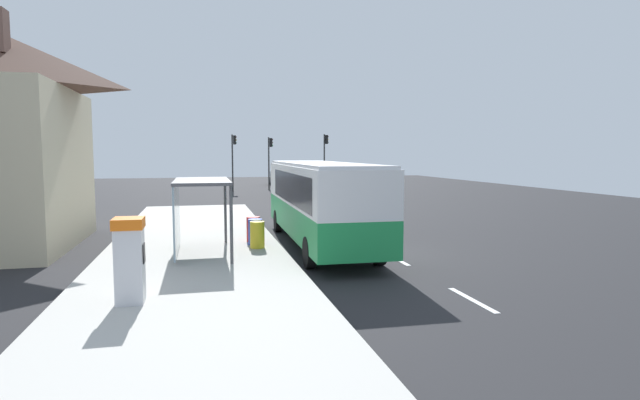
% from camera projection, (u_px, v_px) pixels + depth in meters
% --- Properties ---
extents(ground_plane, '(56.00, 92.00, 0.04)m').
position_uv_depth(ground_plane, '(303.00, 211.00, 31.82)').
color(ground_plane, '#262628').
extents(sidewalk_platform, '(6.20, 30.00, 0.18)m').
position_uv_depth(sidewalk_platform, '(195.00, 249.00, 18.72)').
color(sidewalk_platform, beige).
rests_on(sidewalk_platform, ground).
extents(lane_stripe_seg_0, '(0.16, 2.20, 0.01)m').
position_uv_depth(lane_stripe_seg_0, '(472.00, 300.00, 12.48)').
color(lane_stripe_seg_0, silver).
rests_on(lane_stripe_seg_0, ground).
extents(lane_stripe_seg_1, '(0.16, 2.20, 0.01)m').
position_uv_depth(lane_stripe_seg_1, '(396.00, 259.00, 17.33)').
color(lane_stripe_seg_1, silver).
rests_on(lane_stripe_seg_1, ground).
extents(lane_stripe_seg_2, '(0.16, 2.20, 0.01)m').
position_uv_depth(lane_stripe_seg_2, '(353.00, 236.00, 22.18)').
color(lane_stripe_seg_2, silver).
rests_on(lane_stripe_seg_2, ground).
extents(lane_stripe_seg_3, '(0.16, 2.20, 0.01)m').
position_uv_depth(lane_stripe_seg_3, '(326.00, 221.00, 27.03)').
color(lane_stripe_seg_3, silver).
rests_on(lane_stripe_seg_3, ground).
extents(lane_stripe_seg_4, '(0.16, 2.20, 0.01)m').
position_uv_depth(lane_stripe_seg_4, '(306.00, 211.00, 31.88)').
color(lane_stripe_seg_4, silver).
rests_on(lane_stripe_seg_4, ground).
extents(lane_stripe_seg_5, '(0.16, 2.20, 0.01)m').
position_uv_depth(lane_stripe_seg_5, '(292.00, 203.00, 36.72)').
color(lane_stripe_seg_5, silver).
rests_on(lane_stripe_seg_5, ground).
extents(lane_stripe_seg_6, '(0.16, 2.20, 0.01)m').
position_uv_depth(lane_stripe_seg_6, '(282.00, 197.00, 41.57)').
color(lane_stripe_seg_6, silver).
rests_on(lane_stripe_seg_6, ground).
extents(lane_stripe_seg_7, '(0.16, 2.20, 0.01)m').
position_uv_depth(lane_stripe_seg_7, '(273.00, 193.00, 46.42)').
color(lane_stripe_seg_7, silver).
rests_on(lane_stripe_seg_7, ground).
extents(bus, '(2.71, 11.05, 3.21)m').
position_uv_depth(bus, '(320.00, 198.00, 19.61)').
color(bus, '#1E8C47').
rests_on(bus, ground).
extents(white_van, '(2.06, 5.21, 2.30)m').
position_uv_depth(white_van, '(306.00, 181.00, 41.51)').
color(white_van, white).
rests_on(white_van, ground).
extents(sedan_near, '(2.02, 4.49, 1.52)m').
position_uv_depth(sedan_near, '(278.00, 178.00, 57.17)').
color(sedan_near, black).
rests_on(sedan_near, ground).
extents(sedan_far, '(1.90, 4.43, 1.52)m').
position_uv_depth(sedan_far, '(297.00, 184.00, 46.08)').
color(sedan_far, '#195933').
rests_on(sedan_far, ground).
extents(ticket_machine, '(0.66, 0.76, 1.94)m').
position_uv_depth(ticket_machine, '(130.00, 260.00, 11.59)').
color(ticket_machine, silver).
rests_on(ticket_machine, sidewalk_platform).
extents(recycling_bin_yellow, '(0.52, 0.52, 0.95)m').
position_uv_depth(recycling_bin_yellow, '(257.00, 235.00, 18.36)').
color(recycling_bin_yellow, yellow).
rests_on(recycling_bin_yellow, sidewalk_platform).
extents(recycling_bin_blue, '(0.52, 0.52, 0.95)m').
position_uv_depth(recycling_bin_blue, '(255.00, 232.00, 19.03)').
color(recycling_bin_blue, blue).
rests_on(recycling_bin_blue, sidewalk_platform).
extents(recycling_bin_red, '(0.52, 0.52, 0.95)m').
position_uv_depth(recycling_bin_red, '(253.00, 229.00, 19.71)').
color(recycling_bin_red, red).
rests_on(recycling_bin_red, sidewalk_platform).
extents(traffic_light_near_side, '(0.49, 0.28, 5.36)m').
position_uv_depth(traffic_light_near_side, '(325.00, 153.00, 48.76)').
color(traffic_light_near_side, '#2D2D2D').
rests_on(traffic_light_near_side, ground).
extents(traffic_light_far_side, '(0.49, 0.28, 5.28)m').
position_uv_depth(traffic_light_far_side, '(233.00, 154.00, 47.59)').
color(traffic_light_far_side, '#2D2D2D').
rests_on(traffic_light_far_side, ground).
extents(traffic_light_median, '(0.49, 0.28, 5.08)m').
position_uv_depth(traffic_light_median, '(270.00, 155.00, 49.17)').
color(traffic_light_median, '#2D2D2D').
rests_on(traffic_light_median, ground).
extents(bus_shelter, '(1.80, 4.00, 2.50)m').
position_uv_depth(bus_shelter, '(193.00, 197.00, 17.21)').
color(bus_shelter, '#4C4C51').
rests_on(bus_shelter, sidewalk_platform).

